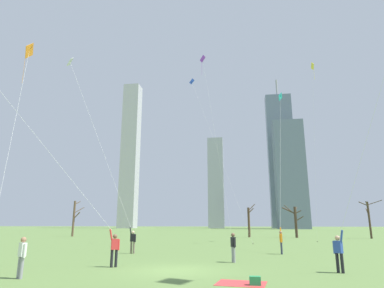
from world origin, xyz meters
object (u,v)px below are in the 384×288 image
Objects in this scene: picnic_spot at (249,282)px; kite_flyer_midfield_left_teal at (281,209)px; bare_tree_leftmost at (369,217)px; bare_tree_right_of_center at (295,219)px; kite_flyer_foreground_right_red at (374,121)px; bystander_far_off_by_trees at (22,255)px; kite_flyer_far_back_white at (114,187)px; distant_kite_drifting_right_purple at (204,70)px; bare_tree_far_right_edge at (74,218)px; kite_flyer_foreground_left_green at (72,192)px; bystander_strolling_midfield at (233,246)px; distant_kite_high_overhead_yellow at (313,82)px; distant_kite_low_near_trees_blue at (196,93)px; bare_tree_left_of_center at (249,221)px; kite_flyer_midfield_right_orange at (5,176)px.

kite_flyer_midfield_left_teal is at bearing 77.72° from picnic_spot.
bare_tree_leftmost reaches higher than bare_tree_right_of_center.
kite_flyer_foreground_right_red is 16.25m from bystander_far_off_by_trees.
kite_flyer_far_back_white is 9.72× the size of picnic_spot.
bare_tree_far_right_edge is (-24.08, 18.52, -16.37)m from distant_kite_drifting_right_purple.
distant_kite_drifting_right_purple is at bearing 73.73° from kite_flyer_foreground_left_green.
kite_flyer_far_back_white is 11.93m from bystander_strolling_midfield.
distant_kite_high_overhead_yellow is at bearing -19.51° from bare_tree_far_right_edge.
kite_flyer_midfield_left_teal is 3.07× the size of bare_tree_leftmost.
kite_flyer_foreground_right_red is 4.09× the size of bare_tree_leftmost.
distant_kite_low_near_trees_blue is at bearing 81.53° from bystander_far_off_by_trees.
kite_flyer_foreground_left_green is 2.29× the size of bare_tree_far_right_edge.
kite_flyer_foreground_left_green is 39.23m from bare_tree_left_of_center.
kite_flyer_midfield_right_orange reaches higher than picnic_spot.
bystander_strolling_midfield is 0.81× the size of picnic_spot.
bystander_far_off_by_trees is 0.81× the size of picnic_spot.
bare_tree_right_of_center is at bearing 57.21° from distant_kite_drifting_right_purple.
bystander_strolling_midfield is (12.12, 3.66, -3.76)m from kite_flyer_midfield_right_orange.
kite_flyer_midfield_right_orange is at bearing 139.51° from bystander_far_off_by_trees.
bystander_far_off_by_trees is at bearing -65.23° from bare_tree_far_right_edge.
bare_tree_far_right_edge is at bearing 142.44° from distant_kite_drifting_right_purple.
kite_flyer_midfield_right_orange is at bearing -145.53° from kite_flyer_midfield_left_teal.
distant_kite_drifting_right_purple is (9.13, 18.67, 14.76)m from kite_flyer_midfield_right_orange.
kite_flyer_midfield_left_teal is 0.80× the size of distant_kite_low_near_trees_blue.
picnic_spot is 0.41× the size of bare_tree_right_of_center.
kite_flyer_foreground_right_red is at bearing 8.09° from bystander_far_off_by_trees.
kite_flyer_midfield_right_orange is at bearing -108.02° from distant_kite_low_near_trees_blue.
distant_kite_high_overhead_yellow is 34.71m from picnic_spot.
kite_flyer_foreground_left_green is 44.83m from bare_tree_leftmost.
distant_kite_high_overhead_yellow is (22.38, 23.96, 14.86)m from kite_flyer_midfield_right_orange.
bystander_far_off_by_trees reaches higher than picnic_spot.
distant_kite_low_near_trees_blue is at bearing 101.06° from picnic_spot.
picnic_spot is (8.98, -3.50, -3.68)m from kite_flyer_foreground_left_green.
bystander_strolling_midfield is 6.89m from picnic_spot.
picnic_spot is (3.63, -21.82, -19.32)m from distant_kite_drifting_right_purple.
bare_tree_left_of_center is at bearing 86.59° from bystander_strolling_midfield.
kite_flyer_foreground_left_green is at bearing -63.05° from bare_tree_far_right_edge.
distant_kite_high_overhead_yellow is at bearing 46.96° from kite_flyer_midfield_right_orange.
distant_kite_high_overhead_yellow reaches higher than bare_tree_far_right_edge.
kite_flyer_midfield_left_teal is 0.76× the size of distant_kite_high_overhead_yellow.
bare_tree_leftmost is (12.65, 36.69, -3.66)m from kite_flyer_foreground_right_red.
picnic_spot is at bearing -115.55° from bare_tree_leftmost.
bare_tree_left_of_center is (29.12, 0.96, -0.56)m from bare_tree_far_right_edge.
kite_flyer_midfield_right_orange is 28.20m from distant_kite_low_near_trees_blue.
bystander_far_off_by_trees is at bearing -125.50° from bare_tree_leftmost.
distant_kite_high_overhead_yellow is at bearing 63.18° from bystander_strolling_midfield.
bare_tree_left_of_center is (1.41, 41.30, 2.40)m from picnic_spot.
distant_kite_high_overhead_yellow reaches higher than picnic_spot.
kite_flyer_far_back_white is 3.31× the size of bare_tree_far_right_edge.
bystander_far_off_by_trees is at bearing -113.40° from bare_tree_right_of_center.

